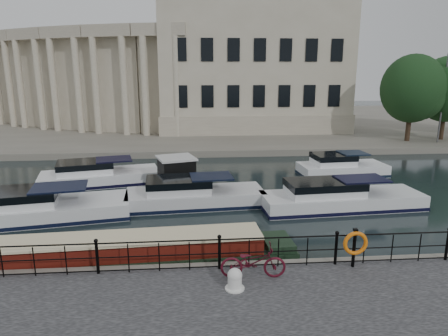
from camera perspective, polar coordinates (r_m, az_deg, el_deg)
The scene contains 10 objects.
ground_plane at distance 16.13m, azimuth -1.22°, elevation -12.16°, with size 160.00×160.00×0.00m, color black.
far_bank at distance 53.92m, azimuth -3.75°, elevation 6.48°, with size 120.00×42.00×0.55m, color #6B665B.
railing at distance 13.58m, azimuth -0.66°, elevation -11.73°, with size 24.14×0.14×1.22m.
civic_building at distance 49.19m, azimuth -4.98°, elevation 13.66°, with size 53.55×31.84×16.85m.
bicycle at distance 13.13m, azimuth 4.18°, elevation -13.20°, with size 0.73×2.10×1.10m, color #4B0D1A.
mooring_bollard at distance 12.59m, azimuth 1.55°, elevation -15.62°, with size 0.60×0.60×0.68m.
life_ring_post at distance 14.26m, azimuth 18.24°, elevation -10.25°, with size 0.84×0.21×1.38m.
narrowboat at distance 15.45m, azimuth -14.83°, elevation -12.35°, with size 13.25×2.52×1.49m.
harbour_hut at distance 23.90m, azimuth -6.80°, elevation -1.13°, with size 3.40×3.08×2.18m.
cabin_cruisers at distance 22.64m, azimuth -4.31°, elevation -3.46°, with size 25.30×10.62×1.99m.
Camera 1 is at (-0.84, -14.49, 7.04)m, focal length 32.00 mm.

